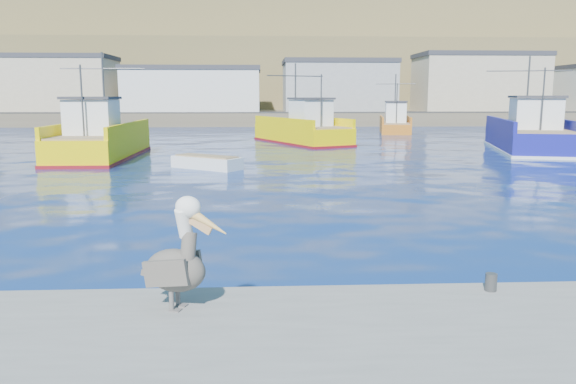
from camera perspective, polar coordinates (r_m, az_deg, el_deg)
The scene contains 10 objects.
ground at distance 12.93m, azimuth 1.26°, elevation -7.21°, with size 260.00×260.00×0.00m, color #061451.
dock_bollards at distance 9.58m, azimuth 6.37°, elevation -9.32°, with size 36.20×0.20×0.30m.
far_shore at distance 121.65m, azimuth -2.45°, elevation 12.19°, with size 200.00×81.00×24.00m.
trawler_yellow_a at distance 36.36m, azimuth -18.54°, elevation 4.94°, with size 5.21×11.40×6.53m.
trawler_yellow_b at distance 45.35m, azimuth 1.53°, elevation 6.25°, with size 7.72×11.29×6.44m.
trawler_blue at distance 42.41m, azimuth 23.28°, elevation 5.31°, with size 6.96×12.54×6.59m.
boat_orange at distance 59.18m, azimuth 10.81°, elevation 6.89°, with size 4.21×8.03×5.99m.
skiff_mid at distance 29.76m, azimuth -8.26°, elevation 2.89°, with size 3.91×3.34×0.84m.
skiff_far at distance 60.99m, azimuth 25.45°, elevation 5.52°, with size 2.49×4.10×0.84m.
pelican at distance 8.84m, azimuth -11.09°, elevation -6.90°, with size 1.43×0.86×1.79m.
Camera 1 is at (-0.89, -12.33, 3.77)m, focal length 35.00 mm.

